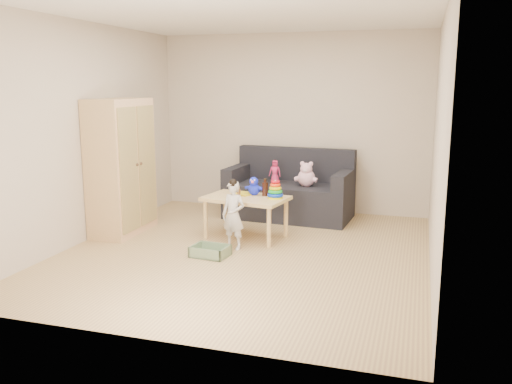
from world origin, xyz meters
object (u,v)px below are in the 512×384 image
(wardrobe, at_px, (121,167))
(toddler, at_px, (233,216))
(play_table, at_px, (246,217))
(sofa, at_px, (289,201))

(wardrobe, relative_size, toddler, 2.20)
(play_table, relative_size, toddler, 1.27)
(sofa, relative_size, toddler, 2.24)
(play_table, height_order, toddler, toddler)
(wardrobe, height_order, sofa, wardrobe)
(toddler, bearing_deg, wardrobe, -175.33)
(sofa, height_order, toddler, toddler)
(wardrobe, bearing_deg, toddler, -9.07)
(play_table, bearing_deg, wardrobe, -172.20)
(sofa, distance_m, play_table, 1.19)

